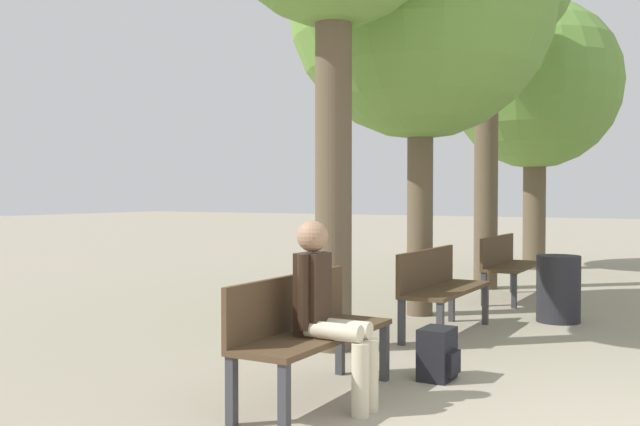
{
  "coord_description": "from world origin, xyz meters",
  "views": [
    {
      "loc": [
        0.29,
        -4.18,
        1.45
      ],
      "look_at": [
        -4.39,
        4.13,
        1.19
      ],
      "focal_mm": 40.0,
      "sensor_mm": 36.0,
      "label": 1
    }
  ],
  "objects_px": {
    "bench_row_2": "(507,262)",
    "tree_row_3": "(535,86)",
    "bench_row_1": "(439,283)",
    "trash_bin": "(558,289)",
    "tree_row_1": "(421,8)",
    "person_seated": "(327,307)",
    "backpack": "(438,354)",
    "bench_row_0": "(305,326)"
  },
  "relations": [
    {
      "from": "tree_row_1",
      "to": "backpack",
      "type": "distance_m",
      "value": 4.54
    },
    {
      "from": "bench_row_1",
      "to": "tree_row_1",
      "type": "distance_m",
      "value": 3.31
    },
    {
      "from": "tree_row_3",
      "to": "backpack",
      "type": "xyz_separation_m",
      "value": [
        1.21,
        -8.67,
        -3.31
      ]
    },
    {
      "from": "bench_row_0",
      "to": "person_seated",
      "type": "bearing_deg",
      "value": -22.45
    },
    {
      "from": "tree_row_1",
      "to": "person_seated",
      "type": "bearing_deg",
      "value": -77.86
    },
    {
      "from": "tree_row_1",
      "to": "tree_row_3",
      "type": "distance_m",
      "value": 5.96
    },
    {
      "from": "tree_row_1",
      "to": "tree_row_3",
      "type": "height_order",
      "value": "tree_row_1"
    },
    {
      "from": "tree_row_3",
      "to": "trash_bin",
      "type": "bearing_deg",
      "value": -74.75
    },
    {
      "from": "bench_row_2",
      "to": "tree_row_1",
      "type": "relative_size",
      "value": 0.3
    },
    {
      "from": "bench_row_0",
      "to": "tree_row_1",
      "type": "distance_m",
      "value": 4.85
    },
    {
      "from": "tree_row_3",
      "to": "bench_row_2",
      "type": "bearing_deg",
      "value": -82.13
    },
    {
      "from": "tree_row_3",
      "to": "backpack",
      "type": "height_order",
      "value": "tree_row_3"
    },
    {
      "from": "trash_bin",
      "to": "tree_row_1",
      "type": "bearing_deg",
      "value": -167.96
    },
    {
      "from": "bench_row_0",
      "to": "trash_bin",
      "type": "distance_m",
      "value": 4.11
    },
    {
      "from": "bench_row_0",
      "to": "tree_row_1",
      "type": "height_order",
      "value": "tree_row_1"
    },
    {
      "from": "person_seated",
      "to": "tree_row_3",
      "type": "bearing_deg",
      "value": 94.76
    },
    {
      "from": "bench_row_0",
      "to": "bench_row_2",
      "type": "relative_size",
      "value": 1.0
    },
    {
      "from": "backpack",
      "to": "tree_row_1",
      "type": "bearing_deg",
      "value": 114.13
    },
    {
      "from": "tree_row_1",
      "to": "backpack",
      "type": "relative_size",
      "value": 12.96
    },
    {
      "from": "backpack",
      "to": "trash_bin",
      "type": "distance_m",
      "value": 3.06
    },
    {
      "from": "person_seated",
      "to": "trash_bin",
      "type": "height_order",
      "value": "person_seated"
    },
    {
      "from": "bench_row_1",
      "to": "backpack",
      "type": "distance_m",
      "value": 1.89
    },
    {
      "from": "tree_row_1",
      "to": "person_seated",
      "type": "height_order",
      "value": "tree_row_1"
    },
    {
      "from": "trash_bin",
      "to": "person_seated",
      "type": "bearing_deg",
      "value": -100.07
    },
    {
      "from": "bench_row_1",
      "to": "person_seated",
      "type": "xyz_separation_m",
      "value": [
        0.23,
        -2.81,
        0.16
      ]
    },
    {
      "from": "trash_bin",
      "to": "bench_row_0",
      "type": "bearing_deg",
      "value": -103.43
    },
    {
      "from": "tree_row_3",
      "to": "trash_bin",
      "type": "height_order",
      "value": "tree_row_3"
    },
    {
      "from": "bench_row_0",
      "to": "tree_row_1",
      "type": "bearing_deg",
      "value": 99.01
    },
    {
      "from": "bench_row_1",
      "to": "backpack",
      "type": "height_order",
      "value": "bench_row_1"
    },
    {
      "from": "bench_row_1",
      "to": "tree_row_3",
      "type": "relative_size",
      "value": 0.3
    },
    {
      "from": "bench_row_2",
      "to": "trash_bin",
      "type": "height_order",
      "value": "bench_row_2"
    },
    {
      "from": "tree_row_3",
      "to": "backpack",
      "type": "bearing_deg",
      "value": -82.04
    },
    {
      "from": "trash_bin",
      "to": "bench_row_1",
      "type": "bearing_deg",
      "value": -126.61
    },
    {
      "from": "person_seated",
      "to": "bench_row_2",
      "type": "bearing_deg",
      "value": 92.36
    },
    {
      "from": "bench_row_2",
      "to": "bench_row_1",
      "type": "bearing_deg",
      "value": -90.0
    },
    {
      "from": "tree_row_3",
      "to": "backpack",
      "type": "distance_m",
      "value": 9.36
    },
    {
      "from": "bench_row_2",
      "to": "tree_row_3",
      "type": "xyz_separation_m",
      "value": [
        -0.58,
        4.21,
        2.99
      ]
    },
    {
      "from": "bench_row_0",
      "to": "trash_bin",
      "type": "bearing_deg",
      "value": 76.57
    },
    {
      "from": "bench_row_1",
      "to": "person_seated",
      "type": "height_order",
      "value": "person_seated"
    },
    {
      "from": "bench_row_1",
      "to": "tree_row_3",
      "type": "bearing_deg",
      "value": 94.81
    },
    {
      "from": "person_seated",
      "to": "trash_bin",
      "type": "distance_m",
      "value": 4.17
    },
    {
      "from": "bench_row_1",
      "to": "bench_row_2",
      "type": "bearing_deg",
      "value": 90.0
    }
  ]
}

